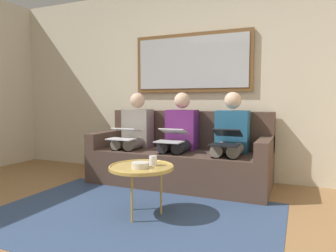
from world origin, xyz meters
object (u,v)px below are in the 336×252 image
(coffee_table, at_px, (141,168))
(cup, at_px, (153,161))
(person_middle, at_px, (179,135))
(person_right, at_px, (134,133))
(bowl, at_px, (140,165))
(laptop_black, at_px, (226,138))
(framed_mirror, at_px, (191,63))
(laptop_white, at_px, (124,134))
(couch, at_px, (181,158))
(laptop_silver, at_px, (172,136))
(person_left, at_px, (231,138))

(coffee_table, height_order, cup, cup)
(person_middle, relative_size, person_right, 1.00)
(bowl, height_order, laptop_black, laptop_black)
(framed_mirror, bearing_deg, cup, 96.29)
(bowl, xyz_separation_m, laptop_white, (0.75, -0.96, 0.15))
(couch, xyz_separation_m, cup, (-0.17, 1.15, 0.19))
(framed_mirror, relative_size, laptop_black, 4.17)
(cup, xyz_separation_m, bowl, (0.06, 0.13, -0.02))
(cup, height_order, person_middle, person_middle)
(person_middle, bearing_deg, laptop_silver, 90.00)
(coffee_table, height_order, person_right, person_right)
(cup, xyz_separation_m, person_right, (0.81, -1.09, 0.11))
(laptop_white, bearing_deg, person_right, -90.00)
(cup, bearing_deg, couch, -81.62)
(laptop_black, xyz_separation_m, person_right, (1.28, -0.23, -0.02))
(cup, relative_size, laptop_white, 0.27)
(coffee_table, distance_m, cup, 0.12)
(person_left, height_order, person_middle, same)
(cup, bearing_deg, laptop_white, -45.88)
(laptop_silver, bearing_deg, couch, -90.00)
(person_middle, bearing_deg, couch, -90.00)
(coffee_table, xyz_separation_m, bowl, (-0.02, 0.07, 0.04))
(couch, height_order, laptop_black, couch)
(person_left, bearing_deg, framed_mirror, -35.52)
(couch, height_order, laptop_white, couch)
(couch, relative_size, framed_mirror, 1.34)
(person_middle, bearing_deg, laptop_black, 160.42)
(cup, height_order, laptop_silver, laptop_silver)
(cup, bearing_deg, person_right, -53.27)
(coffee_table, bearing_deg, person_left, -115.75)
(couch, height_order, laptop_silver, couch)
(person_left, height_order, laptop_black, person_left)
(laptop_black, height_order, person_right, person_right)
(couch, bearing_deg, framed_mirror, -90.00)
(laptop_silver, bearing_deg, person_left, -159.49)
(cup, relative_size, person_middle, 0.08)
(coffee_table, bearing_deg, laptop_silver, -84.60)
(laptop_black, height_order, laptop_white, laptop_black)
(bowl, bearing_deg, laptop_black, -118.22)
(framed_mirror, distance_m, bowl, 1.99)
(laptop_silver, distance_m, laptop_white, 0.64)
(framed_mirror, bearing_deg, coffee_table, 93.06)
(person_middle, bearing_deg, person_left, 180.00)
(couch, bearing_deg, cup, 98.38)
(person_right, bearing_deg, coffee_table, 122.29)
(cup, distance_m, person_left, 1.19)
(couch, distance_m, coffee_table, 1.23)
(person_left, bearing_deg, couch, -6.13)
(framed_mirror, height_order, person_left, framed_mirror)
(person_middle, xyz_separation_m, laptop_white, (0.64, 0.25, 0.02))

